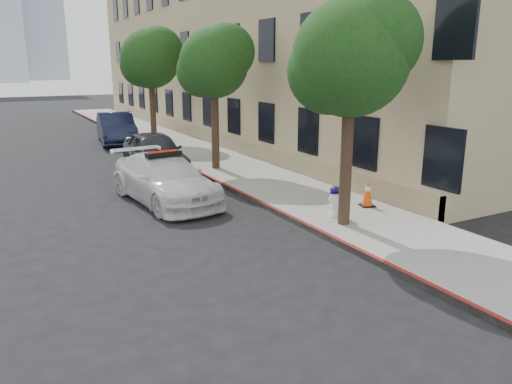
{
  "coord_description": "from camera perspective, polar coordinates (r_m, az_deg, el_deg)",
  "views": [
    {
      "loc": [
        -4.87,
        -11.63,
        4.12
      ],
      "look_at": [
        0.9,
        -1.0,
        1.0
      ],
      "focal_mm": 35.0,
      "sensor_mm": 36.0,
      "label": 1
    }
  ],
  "objects": [
    {
      "name": "police_car",
      "position": [
        15.44,
        -10.39,
        1.48
      ],
      "size": [
        2.48,
        5.08,
        1.57
      ],
      "rotation": [
        0.0,
        0.0,
        0.1
      ],
      "color": "silver",
      "rests_on": "ground"
    },
    {
      "name": "parked_car_far",
      "position": [
        27.62,
        -15.69,
        7.04
      ],
      "size": [
        2.33,
        5.09,
        1.62
      ],
      "primitive_type": "imported",
      "rotation": [
        0.0,
        0.0,
        -0.13
      ],
      "color": "#141933",
      "rests_on": "ground"
    },
    {
      "name": "tree_mid",
      "position": [
        19.26,
        -4.74,
        14.53
      ],
      "size": [
        2.77,
        2.64,
        5.43
      ],
      "color": "black",
      "rests_on": "sidewalk"
    },
    {
      "name": "fire_hydrant",
      "position": [
        13.44,
        8.94,
        -1.09
      ],
      "size": [
        0.34,
        0.32,
        0.83
      ],
      "rotation": [
        0.0,
        0.0,
        -0.01
      ],
      "color": "white",
      "rests_on": "sidewalk"
    },
    {
      "name": "sidewalk",
      "position": [
        23.57,
        -7.0,
        4.47
      ],
      "size": [
        3.2,
        50.0,
        0.15
      ],
      "primitive_type": "cube",
      "color": "gray",
      "rests_on": "ground"
    },
    {
      "name": "tree_near",
      "position": [
        12.38,
        10.95,
        14.93
      ],
      "size": [
        2.92,
        2.82,
        5.62
      ],
      "color": "black",
      "rests_on": "sidewalk"
    },
    {
      "name": "tree_far",
      "position": [
        26.77,
        -11.93,
        14.73
      ],
      "size": [
        3.1,
        3.0,
        5.81
      ],
      "color": "black",
      "rests_on": "sidewalk"
    },
    {
      "name": "building",
      "position": [
        30.13,
        -0.64,
        16.13
      ],
      "size": [
        8.0,
        36.0,
        10.0
      ],
      "primitive_type": "cube",
      "color": "tan",
      "rests_on": "ground"
    },
    {
      "name": "traffic_cone",
      "position": [
        14.59,
        12.65,
        -0.16
      ],
      "size": [
        0.49,
        0.49,
        0.76
      ],
      "rotation": [
        0.0,
        0.0,
        -0.27
      ],
      "color": "black",
      "rests_on": "sidewalk"
    },
    {
      "name": "ground",
      "position": [
        13.26,
        -5.47,
        -3.7
      ],
      "size": [
        120.0,
        120.0,
        0.0
      ],
      "primitive_type": "plane",
      "color": "black",
      "rests_on": "ground"
    },
    {
      "name": "curb_strip",
      "position": [
        23.07,
        -10.56,
        4.11
      ],
      "size": [
        0.12,
        50.0,
        0.15
      ],
      "primitive_type": "cube",
      "color": "maroon",
      "rests_on": "ground"
    },
    {
      "name": "parked_car_mid",
      "position": [
        19.85,
        -11.51,
        4.49
      ],
      "size": [
        2.05,
        4.67,
        1.57
      ],
      "primitive_type": "imported",
      "rotation": [
        0.0,
        0.0,
        -0.04
      ],
      "color": "#202428",
      "rests_on": "ground"
    }
  ]
}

